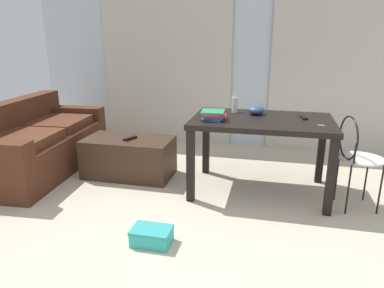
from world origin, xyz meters
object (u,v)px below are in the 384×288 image
object	(u,v)px
bottle_near	(235,105)
tv_remote_primary	(130,138)
coffee_table	(129,157)
scissors	(317,125)
wire_chair	(355,151)
shoebox	(152,236)
bowl	(256,110)
couch	(36,144)
tv_remote_on_table	(304,117)
book_stack	(213,115)
craft_table	(262,128)

from	to	relation	value
bottle_near	tv_remote_primary	bearing A→B (deg)	-171.76
coffee_table	scissors	world-z (taller)	scissors
wire_chair	bottle_near	distance (m)	1.22
scissors	shoebox	world-z (taller)	scissors
bottle_near	shoebox	xyz separation A→B (m)	(-0.44, -1.40, -0.77)
bowl	shoebox	xyz separation A→B (m)	(-0.66, -1.35, -0.73)
coffee_table	wire_chair	distance (m)	2.30
couch	coffee_table	size ratio (longest dim) A/B	1.98
couch	bowl	size ratio (longest dim) A/B	11.38
shoebox	scissors	bearing A→B (deg)	39.16
couch	bottle_near	world-z (taller)	bottle_near
bowl	tv_remote_on_table	size ratio (longest dim) A/B	1.09
bottle_near	book_stack	size ratio (longest dim) A/B	0.69
coffee_table	craft_table	size ratio (longest dim) A/B	0.72
shoebox	tv_remote_primary	bearing A→B (deg)	118.53
bottle_near	scissors	size ratio (longest dim) A/B	1.69
wire_chair	bowl	xyz separation A→B (m)	(-0.89, 0.35, 0.26)
wire_chair	tv_remote_on_table	size ratio (longest dim) A/B	5.57
craft_table	wire_chair	bearing A→B (deg)	-12.03
coffee_table	scissors	distance (m)	2.01
wire_chair	tv_remote_primary	size ratio (longest dim) A/B	5.07
scissors	bottle_near	bearing A→B (deg)	152.50
book_stack	scissors	distance (m)	0.94
craft_table	shoebox	bearing A→B (deg)	-122.11
scissors	couch	bearing A→B (deg)	176.43
bowl	scissors	xyz separation A→B (m)	(0.55, -0.35, -0.04)
scissors	shoebox	distance (m)	1.72
bottle_near	wire_chair	bearing A→B (deg)	-19.85
couch	wire_chair	bearing A→B (deg)	-3.18
coffee_table	tv_remote_primary	bearing A→B (deg)	-31.60
shoebox	coffee_table	bearing A→B (deg)	119.33
craft_table	bowl	bearing A→B (deg)	111.53
coffee_table	wire_chair	bearing A→B (deg)	-6.64
tv_remote_on_table	shoebox	bearing A→B (deg)	-140.59
bowl	scissors	world-z (taller)	bowl
coffee_table	tv_remote_primary	xyz separation A→B (m)	(0.03, -0.02, 0.23)
tv_remote_on_table	scissors	world-z (taller)	tv_remote_on_table
coffee_table	tv_remote_primary	size ratio (longest dim) A/B	5.72
bottle_near	couch	bearing A→B (deg)	-174.57
coffee_table	couch	bearing A→B (deg)	-176.14
wire_chair	book_stack	bearing A→B (deg)	178.90
coffee_table	tv_remote_on_table	distance (m)	1.91
tv_remote_primary	shoebox	world-z (taller)	tv_remote_primary
bowl	book_stack	bearing A→B (deg)	-139.10
bowl	book_stack	size ratio (longest dim) A/B	0.62
shoebox	tv_remote_on_table	bearing A→B (deg)	48.40
bowl	tv_remote_primary	bearing A→B (deg)	-175.24
coffee_table	wire_chair	size ratio (longest dim) A/B	1.13
coffee_table	tv_remote_on_table	bearing A→B (deg)	0.30
couch	tv_remote_on_table	distance (m)	2.98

